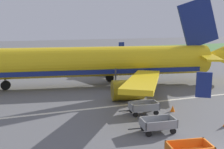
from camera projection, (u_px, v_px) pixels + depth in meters
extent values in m
cube|color=#518442|center=(67.00, 54.00, 67.47)|extent=(220.00, 28.00, 0.06)
cube|color=silver|center=(140.00, 103.00, 26.04)|extent=(120.00, 0.36, 0.01)
cylinder|color=yellow|center=(93.00, 62.00, 32.50)|extent=(30.21, 8.46, 3.70)
cube|color=navy|center=(93.00, 70.00, 32.70)|extent=(27.21, 7.80, 0.56)
cone|color=yellow|center=(219.00, 55.00, 35.25)|extent=(5.01, 4.19, 3.52)
cube|color=yellow|center=(144.00, 80.00, 25.25)|extent=(8.96, 12.46, 1.35)
cube|color=navy|center=(204.00, 85.00, 19.21)|extent=(1.04, 0.74, 1.90)
cylinder|color=#856D0E|center=(127.00, 90.00, 26.82)|extent=(3.50, 2.59, 2.10)
cube|color=yellow|center=(114.00, 57.00, 41.39)|extent=(5.41, 13.25, 1.35)
cube|color=navy|center=(121.00, 47.00, 47.92)|extent=(1.12, 0.44, 1.90)
cylinder|color=#856D0E|center=(107.00, 68.00, 39.94)|extent=(3.50, 2.59, 2.10)
cube|color=navy|center=(198.00, 23.00, 33.86)|extent=(5.96, 1.31, 6.88)
cube|color=yellow|center=(210.00, 58.00, 31.61)|extent=(3.98, 5.45, 0.24)
cube|color=yellow|center=(187.00, 52.00, 37.80)|extent=(2.57, 5.41, 0.24)
cylinder|color=#4C4C51|center=(5.00, 77.00, 31.07)|extent=(0.20, 0.20, 2.04)
cylinder|color=black|center=(6.00, 85.00, 31.27)|extent=(1.16, 0.62, 1.10)
cylinder|color=#4C4C51|center=(116.00, 77.00, 31.10)|extent=(0.20, 0.20, 2.04)
cylinder|color=black|center=(116.00, 85.00, 31.30)|extent=(1.16, 0.62, 1.10)
cylinder|color=#4C4C51|center=(110.00, 70.00, 35.35)|extent=(0.20, 0.20, 2.04)
cylinder|color=black|center=(110.00, 78.00, 35.55)|extent=(1.16, 0.62, 1.10)
cube|color=orange|center=(184.00, 143.00, 15.72)|extent=(2.49, 0.48, 0.55)
cube|color=orange|center=(209.00, 147.00, 15.30)|extent=(0.31, 1.40, 0.55)
cube|color=gray|center=(158.00, 126.00, 19.17)|extent=(2.62, 1.63, 0.08)
cube|color=gray|center=(162.00, 125.00, 18.49)|extent=(2.50, 0.34, 0.55)
cube|color=gray|center=(155.00, 119.00, 19.73)|extent=(2.50, 0.34, 0.55)
cube|color=gray|center=(143.00, 123.00, 18.83)|extent=(0.23, 1.40, 0.55)
cube|color=gray|center=(173.00, 121.00, 19.38)|extent=(0.23, 1.40, 0.55)
cylinder|color=#2D2D33|center=(135.00, 129.00, 18.77)|extent=(1.00, 0.18, 0.08)
cylinder|color=black|center=(149.00, 134.00, 18.47)|extent=(0.45, 0.20, 0.44)
cylinder|color=black|center=(143.00, 128.00, 19.54)|extent=(0.45, 0.20, 0.44)
cylinder|color=black|center=(173.00, 131.00, 18.90)|extent=(0.45, 0.20, 0.44)
cylinder|color=black|center=(166.00, 125.00, 19.97)|extent=(0.45, 0.20, 0.44)
cube|color=gray|center=(144.00, 109.00, 23.00)|extent=(2.61, 1.62, 0.08)
cube|color=gray|center=(146.00, 108.00, 22.31)|extent=(2.50, 0.32, 0.55)
cube|color=gray|center=(141.00, 103.00, 23.55)|extent=(2.50, 0.32, 0.55)
cube|color=gray|center=(131.00, 106.00, 22.65)|extent=(0.22, 1.40, 0.55)
cube|color=gray|center=(156.00, 104.00, 23.22)|extent=(0.22, 1.40, 0.55)
cylinder|color=#2D2D33|center=(124.00, 111.00, 22.58)|extent=(1.00, 0.17, 0.08)
cylinder|color=black|center=(136.00, 115.00, 22.29)|extent=(0.45, 0.20, 0.44)
cylinder|color=black|center=(132.00, 110.00, 23.36)|extent=(0.45, 0.20, 0.44)
cylinder|color=black|center=(156.00, 113.00, 22.73)|extent=(0.45, 0.20, 0.44)
cylinder|color=black|center=(151.00, 109.00, 23.80)|extent=(0.45, 0.20, 0.44)
cone|color=orange|center=(173.00, 108.00, 23.69)|extent=(0.42, 0.42, 0.56)
cone|color=orange|center=(133.00, 107.00, 24.02)|extent=(0.44, 0.44, 0.59)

